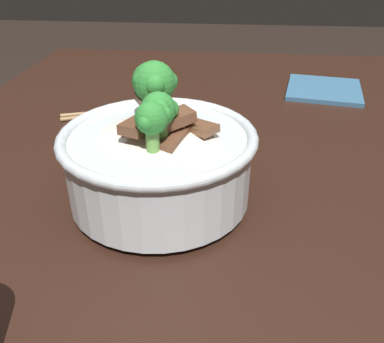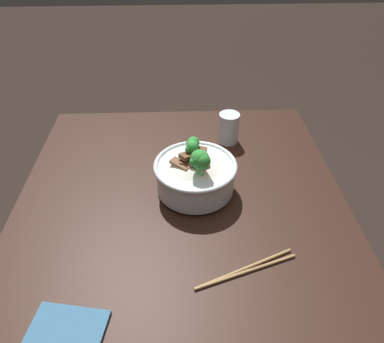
% 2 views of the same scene
% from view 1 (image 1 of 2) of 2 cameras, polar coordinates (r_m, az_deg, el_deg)
% --- Properties ---
extents(dining_table, '(1.10, 0.84, 0.76)m').
position_cam_1_polar(dining_table, '(0.66, 1.20, -7.24)').
color(dining_table, black).
rests_on(dining_table, ground).
extents(rice_bowl, '(0.21, 0.21, 0.15)m').
position_cam_1_polar(rice_bowl, '(0.45, -4.63, 2.17)').
color(rice_bowl, silver).
rests_on(rice_bowl, dining_table).
extents(chopsticks_pair, '(0.10, 0.22, 0.01)m').
position_cam_1_polar(chopsticks_pair, '(0.72, -8.44, 8.34)').
color(chopsticks_pair, '#9E7A4C').
rests_on(chopsticks_pair, dining_table).
extents(folded_napkin, '(0.17, 0.16, 0.01)m').
position_cam_1_polar(folded_napkin, '(0.85, 17.85, 10.79)').
color(folded_napkin, '#386689').
rests_on(folded_napkin, dining_table).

